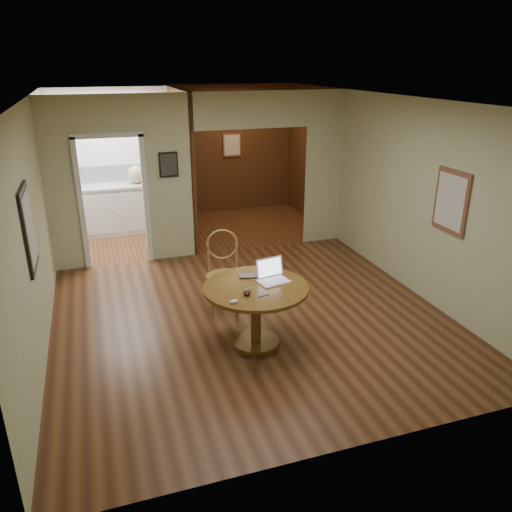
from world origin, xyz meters
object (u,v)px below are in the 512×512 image
object	(u,v)px
chair	(223,266)
dining_table	(256,301)
open_laptop	(272,275)
closed_laptop	(254,277)

from	to	relation	value
chair	dining_table	bearing A→B (deg)	-71.92
dining_table	open_laptop	world-z (taller)	open_laptop
chair	closed_laptop	distance (m)	0.84
dining_table	closed_laptop	xyz separation A→B (m)	(0.05, 0.22, 0.21)
chair	closed_laptop	size ratio (longest dim) A/B	3.21
dining_table	chair	bearing A→B (deg)	96.66
dining_table	open_laptop	xyz separation A→B (m)	(0.23, 0.10, 0.26)
dining_table	closed_laptop	world-z (taller)	closed_laptop
chair	open_laptop	world-z (taller)	chair
open_laptop	closed_laptop	distance (m)	0.22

